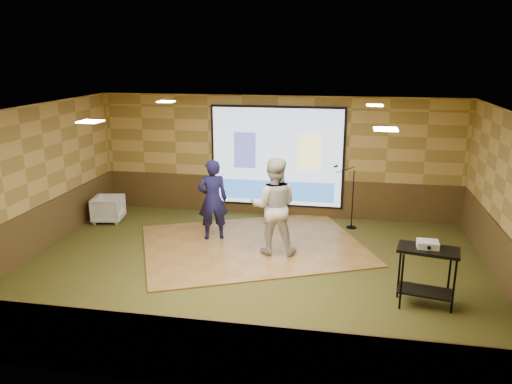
% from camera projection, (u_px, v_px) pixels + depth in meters
% --- Properties ---
extents(ground, '(9.00, 9.00, 0.00)m').
position_uv_depth(ground, '(250.00, 270.00, 9.46)').
color(ground, '#2F3518').
rests_on(ground, ground).
extents(room_shell, '(9.04, 7.04, 3.02)m').
position_uv_depth(room_shell, '(250.00, 163.00, 8.90)').
color(room_shell, tan).
rests_on(room_shell, ground).
extents(wainscot_back, '(9.00, 0.04, 0.95)m').
position_uv_depth(wainscot_back, '(277.00, 196.00, 12.63)').
color(wainscot_back, '#473217').
rests_on(wainscot_back, ground).
extents(wainscot_front, '(9.00, 0.04, 0.95)m').
position_uv_depth(wainscot_front, '(196.00, 353.00, 6.04)').
color(wainscot_front, '#473217').
rests_on(wainscot_front, ground).
extents(wainscot_left, '(0.04, 7.00, 0.95)m').
position_uv_depth(wainscot_left, '(34.00, 232.00, 10.12)').
color(wainscot_left, '#473217').
rests_on(wainscot_left, ground).
extents(wainscot_right, '(0.04, 7.00, 0.95)m').
position_uv_depth(wainscot_right, '(506.00, 265.00, 8.56)').
color(wainscot_right, '#473217').
rests_on(wainscot_right, ground).
extents(projector_screen, '(3.32, 0.06, 2.52)m').
position_uv_depth(projector_screen, '(277.00, 158.00, 12.32)').
color(projector_screen, black).
rests_on(projector_screen, room_shell).
extents(downlight_nw, '(0.32, 0.32, 0.02)m').
position_uv_depth(downlight_nw, '(166.00, 102.00, 10.75)').
color(downlight_nw, beige).
rests_on(downlight_nw, room_shell).
extents(downlight_ne, '(0.32, 0.32, 0.02)m').
position_uv_depth(downlight_ne, '(375.00, 105.00, 9.99)').
color(downlight_ne, beige).
rests_on(downlight_ne, room_shell).
extents(downlight_sw, '(0.32, 0.32, 0.02)m').
position_uv_depth(downlight_sw, '(90.00, 122.00, 7.63)').
color(downlight_sw, beige).
rests_on(downlight_sw, room_shell).
extents(downlight_se, '(0.32, 0.32, 0.02)m').
position_uv_depth(downlight_se, '(386.00, 129.00, 6.86)').
color(downlight_se, beige).
rests_on(downlight_se, room_shell).
extents(dance_floor, '(5.55, 5.00, 0.03)m').
position_uv_depth(dance_floor, '(253.00, 245.00, 10.68)').
color(dance_floor, olive).
rests_on(dance_floor, ground).
extents(player_left, '(0.76, 0.64, 1.77)m').
position_uv_depth(player_left, '(213.00, 200.00, 10.79)').
color(player_left, '#15133D').
rests_on(player_left, dance_floor).
extents(player_right, '(1.02, 0.83, 1.98)m').
position_uv_depth(player_right, '(274.00, 206.00, 9.98)').
color(player_right, beige).
rests_on(player_right, dance_floor).
extents(av_table, '(0.94, 0.50, 0.99)m').
position_uv_depth(av_table, '(427.00, 265.00, 7.98)').
color(av_table, black).
rests_on(av_table, ground).
extents(projector, '(0.34, 0.28, 0.11)m').
position_uv_depth(projector, '(428.00, 244.00, 7.93)').
color(projector, white).
rests_on(projector, av_table).
extents(mic_stand, '(0.59, 0.24, 1.51)m').
position_uv_depth(mic_stand, '(350.00, 208.00, 11.66)').
color(mic_stand, black).
rests_on(mic_stand, ground).
extents(banquet_chair, '(0.80, 0.78, 0.64)m').
position_uv_depth(banquet_chair, '(109.00, 209.00, 12.14)').
color(banquet_chair, gray).
rests_on(banquet_chair, ground).
extents(duffel_bag, '(0.47, 0.34, 0.28)m').
position_uv_depth(duffel_bag, '(273.00, 213.00, 12.43)').
color(duffel_bag, black).
rests_on(duffel_bag, ground).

